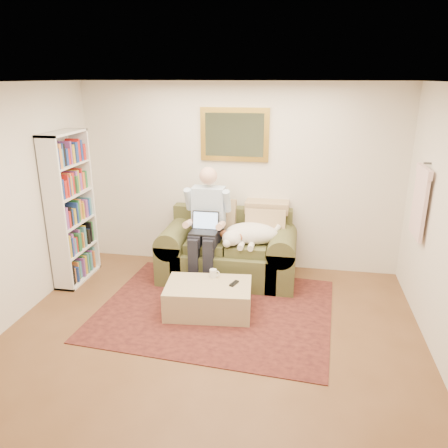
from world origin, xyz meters
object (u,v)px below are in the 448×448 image
(coffee_mug, at_px, (213,273))
(bookshelf, at_px, (71,209))
(seated_man, at_px, (206,228))
(laptop, at_px, (205,227))
(ottoman, at_px, (209,298))
(sleeping_dog, at_px, (252,233))
(sofa, at_px, (228,256))

(coffee_mug, xyz_separation_m, bookshelf, (-1.98, 0.38, 0.59))
(seated_man, distance_m, laptop, 0.08)
(laptop, distance_m, ottoman, 1.00)
(laptop, height_order, sleeping_dog, laptop)
(sofa, relative_size, ottoman, 1.85)
(sleeping_dog, bearing_deg, bookshelf, -172.44)
(seated_man, distance_m, sleeping_dog, 0.61)
(sleeping_dog, relative_size, ottoman, 0.76)
(bookshelf, bearing_deg, ottoman, -16.52)
(laptop, distance_m, sleeping_dog, 0.63)
(laptop, bearing_deg, ottoman, -74.64)
(ottoman, bearing_deg, sofa, 86.13)
(ottoman, bearing_deg, seated_man, 104.10)
(laptop, bearing_deg, seated_man, 90.00)
(laptop, relative_size, bookshelf, 0.18)
(sleeping_dog, xyz_separation_m, coffee_mug, (-0.38, -0.69, -0.29))
(coffee_mug, bearing_deg, seated_man, 109.80)
(seated_man, distance_m, ottoman, 1.03)
(seated_man, bearing_deg, coffee_mug, -70.20)
(coffee_mug, bearing_deg, bookshelf, 169.25)
(sofa, relative_size, bookshelf, 0.91)
(ottoman, bearing_deg, sleeping_dog, 66.30)
(bookshelf, bearing_deg, seated_man, 7.71)
(ottoman, relative_size, bookshelf, 0.49)
(bookshelf, bearing_deg, coffee_mug, -10.75)
(ottoman, distance_m, coffee_mug, 0.31)
(seated_man, xyz_separation_m, bookshelf, (-1.76, -0.24, 0.23))
(seated_man, bearing_deg, sleeping_dog, 7.13)
(laptop, bearing_deg, bookshelf, -174.55)
(sofa, height_order, sleeping_dog, sofa)
(sofa, distance_m, coffee_mug, 0.79)
(laptop, bearing_deg, sleeping_dog, 13.64)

